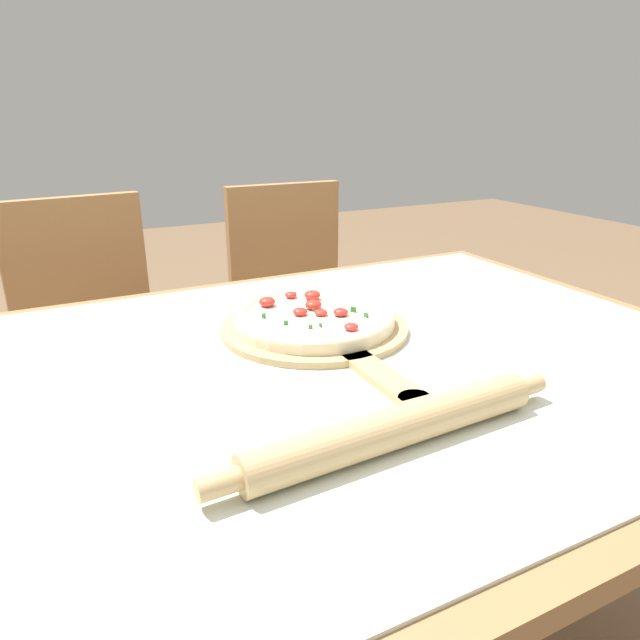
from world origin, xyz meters
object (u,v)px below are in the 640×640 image
chair_right (296,304)px  chair_left (94,336)px  rolling_pin (396,428)px  pizza_peel (318,331)px  pizza (312,317)px

chair_right → chair_left: bearing=-179.1°
rolling_pin → chair_right: chair_right is taller
pizza_peel → rolling_pin: (-0.08, -0.36, 0.02)m
pizza_peel → pizza: size_ratio=1.76×
pizza_peel → chair_left: bearing=112.4°
chair_left → chair_right: (0.62, 0.00, 0.00)m
rolling_pin → chair_right: 1.22m
rolling_pin → pizza_peel: bearing=78.0°
pizza → chair_left: size_ratio=0.32×
pizza → pizza_peel: bearing=-90.3°
rolling_pin → pizza: bearing=78.7°
chair_left → rolling_pin: bearing=-84.6°
chair_left → chair_right: bearing=-6.6°
chair_right → rolling_pin: bearing=-107.8°
pizza → chair_right: (0.30, 0.75, -0.25)m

